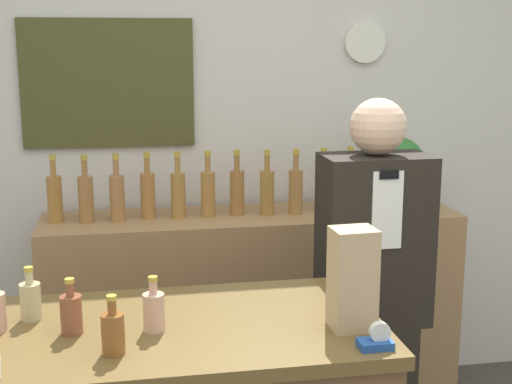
% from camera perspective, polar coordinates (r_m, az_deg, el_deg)
% --- Properties ---
extents(back_wall, '(5.20, 0.09, 2.70)m').
position_cam_1_polar(back_wall, '(3.50, -2.95, 5.10)').
color(back_wall, silver).
rests_on(back_wall, ground_plane).
extents(back_shelf, '(1.93, 0.45, 0.98)m').
position_cam_1_polar(back_shelf, '(3.46, -0.29, -9.74)').
color(back_shelf, '#9E754C').
rests_on(back_shelf, ground_plane).
extents(shopkeeper, '(0.40, 0.25, 1.57)m').
position_cam_1_polar(shopkeeper, '(2.77, 9.24, -9.04)').
color(shopkeeper, black).
rests_on(shopkeeper, ground_plane).
extents(potted_plant, '(0.28, 0.28, 0.35)m').
position_cam_1_polar(potted_plant, '(3.46, 11.12, 1.79)').
color(potted_plant, '#4C3D2D').
rests_on(potted_plant, back_shelf).
extents(paper_bag, '(0.13, 0.11, 0.29)m').
position_cam_1_polar(paper_bag, '(2.03, 7.74, -6.91)').
color(paper_bag, tan).
rests_on(paper_bag, display_counter).
extents(tape_dispenser, '(0.09, 0.06, 0.07)m').
position_cam_1_polar(tape_dispenser, '(1.96, 9.64, -11.59)').
color(tape_dispenser, '#1E4799').
rests_on(tape_dispenser, display_counter).
extents(counter_bottle_2, '(0.06, 0.06, 0.16)m').
position_cam_1_polar(counter_bottle_2, '(2.20, -17.59, -8.23)').
color(counter_bottle_2, tan).
rests_on(counter_bottle_2, display_counter).
extents(counter_bottle_3, '(0.06, 0.06, 0.16)m').
position_cam_1_polar(counter_bottle_3, '(2.07, -14.57, -9.34)').
color(counter_bottle_3, brown).
rests_on(counter_bottle_3, display_counter).
extents(counter_bottle_4, '(0.06, 0.06, 0.16)m').
position_cam_1_polar(counter_bottle_4, '(1.92, -11.37, -10.92)').
color(counter_bottle_4, brown).
rests_on(counter_bottle_4, display_counter).
extents(counter_bottle_5, '(0.06, 0.06, 0.16)m').
position_cam_1_polar(counter_bottle_5, '(2.04, -8.18, -9.37)').
color(counter_bottle_5, tan).
rests_on(counter_bottle_5, display_counter).
extents(shelf_bottle_0, '(0.07, 0.07, 0.30)m').
position_cam_1_polar(shelf_bottle_0, '(3.27, -15.81, -0.38)').
color(shelf_bottle_0, olive).
rests_on(shelf_bottle_0, back_shelf).
extents(shelf_bottle_1, '(0.07, 0.07, 0.30)m').
position_cam_1_polar(shelf_bottle_1, '(3.23, -13.46, -0.41)').
color(shelf_bottle_1, olive).
rests_on(shelf_bottle_1, back_shelf).
extents(shelf_bottle_2, '(0.07, 0.07, 0.30)m').
position_cam_1_polar(shelf_bottle_2, '(3.22, -11.05, -0.33)').
color(shelf_bottle_2, '#9F6B3E').
rests_on(shelf_bottle_2, back_shelf).
extents(shelf_bottle_3, '(0.07, 0.07, 0.30)m').
position_cam_1_polar(shelf_bottle_3, '(3.25, -8.65, -0.13)').
color(shelf_bottle_3, '#A06A37').
rests_on(shelf_bottle_3, back_shelf).
extents(shelf_bottle_4, '(0.07, 0.07, 0.30)m').
position_cam_1_polar(shelf_bottle_4, '(3.25, -6.25, -0.09)').
color(shelf_bottle_4, olive).
rests_on(shelf_bottle_4, back_shelf).
extents(shelf_bottle_5, '(0.07, 0.07, 0.30)m').
position_cam_1_polar(shelf_bottle_5, '(3.26, -3.86, -0.00)').
color(shelf_bottle_5, '#A16F36').
rests_on(shelf_bottle_5, back_shelf).
extents(shelf_bottle_6, '(0.07, 0.07, 0.30)m').
position_cam_1_polar(shelf_bottle_6, '(3.29, -1.53, 0.12)').
color(shelf_bottle_6, olive).
rests_on(shelf_bottle_6, back_shelf).
extents(shelf_bottle_7, '(0.07, 0.07, 0.30)m').
position_cam_1_polar(shelf_bottle_7, '(3.28, 0.89, 0.11)').
color(shelf_bottle_7, olive).
rests_on(shelf_bottle_7, back_shelf).
extents(shelf_bottle_8, '(0.07, 0.07, 0.30)m').
position_cam_1_polar(shelf_bottle_8, '(3.31, 3.19, 0.21)').
color(shelf_bottle_8, olive).
rests_on(shelf_bottle_8, back_shelf).
extents(shelf_bottle_9, '(0.07, 0.07, 0.30)m').
position_cam_1_polar(shelf_bottle_9, '(3.36, 5.38, 0.34)').
color(shelf_bottle_9, '#9B6334').
rests_on(shelf_bottle_9, back_shelf).
extents(shelf_bottle_10, '(0.07, 0.07, 0.30)m').
position_cam_1_polar(shelf_bottle_10, '(3.42, 7.50, 0.48)').
color(shelf_bottle_10, '#9E6B35').
rests_on(shelf_bottle_10, back_shelf).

